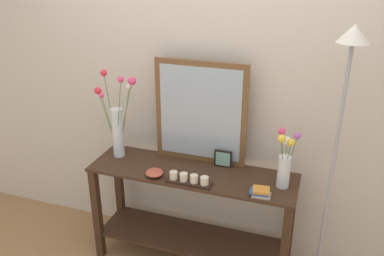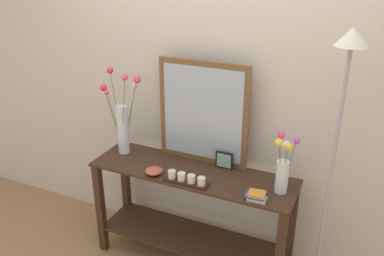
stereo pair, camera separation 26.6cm
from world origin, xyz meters
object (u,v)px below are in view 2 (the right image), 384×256
Objects in this scene: picture_frame_small at (224,160)px; book_stack at (256,196)px; tall_vase_left at (123,120)px; floor_lamp at (337,136)px; mirror_leaning at (202,113)px; console_table at (192,207)px; decorative_bowl at (154,171)px; vase_right at (283,166)px; candle_tray at (186,179)px.

picture_frame_small is 0.93× the size of book_stack.
tall_vase_left is 0.36× the size of floor_lamp.
mirror_leaning reaches higher than tall_vase_left.
console_table is 0.63m from book_stack.
console_table is 11.92× the size of decorative_bowl.
vase_right reaches higher than decorative_bowl.
vase_right reaches higher than picture_frame_small.
floor_lamp is at bearing -13.73° from picture_frame_small.
picture_frame_small is (0.80, 0.08, -0.21)m from tall_vase_left.
book_stack is (0.49, 0.01, -0.00)m from candle_tray.
decorative_bowl reaches higher than console_table.
mirror_leaning is 5.89× the size of picture_frame_small.
console_table is at bearing 163.91° from book_stack.
tall_vase_left is 1.17m from book_stack.
floor_lamp is at bearing 14.66° from book_stack.
mirror_leaning is 1.13× the size of tall_vase_left.
book_stack is at bearing -41.45° from picture_frame_small.
book_stack is at bearing -126.87° from vase_right.
tall_vase_left reaches higher than picture_frame_small.
candle_tray is 2.53× the size of decorative_bowl.
picture_frame_small reaches higher than console_table.
console_table is at bearing 177.47° from floor_lamp.
mirror_leaning is 0.63m from tall_vase_left.
picture_frame_small is 0.44m from book_stack.
tall_vase_left reaches higher than vase_right.
tall_vase_left is 1.25m from vase_right.
candle_tray is at bearing -84.39° from mirror_leaning.
floor_lamp is (0.30, -0.05, 0.29)m from vase_right.
decorative_bowl is 0.07× the size of floor_lamp.
vase_right is at bearing -15.54° from mirror_leaning.
console_table is 4.71× the size of candle_tray.
mirror_leaning is 0.49m from candle_tray.
vase_right is at bearing 10.11° from decorative_bowl.
picture_frame_small reaches higher than book_stack.
tall_vase_left is at bearing -174.18° from picture_frame_small.
vase_right is (0.64, 0.01, 0.49)m from console_table.
console_table is 0.37m from candle_tray.
vase_right reaches higher than book_stack.
console_table is 0.79× the size of floor_lamp.
console_table is 0.84m from tall_vase_left.
console_table is 1.96× the size of mirror_leaning.
mirror_leaning is 5.49× the size of book_stack.
candle_tray is (0.64, -0.22, -0.24)m from tall_vase_left.
console_table is 1.22m from floor_lamp.
floor_lamp is (0.74, -0.18, 0.41)m from picture_frame_small.
floor_lamp is at bearing -13.69° from mirror_leaning.
floor_lamp reaches higher than vase_right.
decorative_bowl is at bearing 179.70° from book_stack.
mirror_leaning is at bearing 11.96° from tall_vase_left.
vase_right is 3.12× the size of picture_frame_small.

